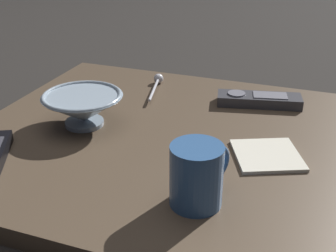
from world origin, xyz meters
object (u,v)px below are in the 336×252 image
(cereal_bowl, at_px, (83,107))
(tv_remote_near, at_px, (259,100))
(folded_napkin, at_px, (267,155))
(coffee_mug, at_px, (197,175))
(teaspoon, at_px, (157,81))

(cereal_bowl, xyz_separation_m, tv_remote_near, (-0.21, 0.30, -0.02))
(tv_remote_near, bearing_deg, folded_napkin, 13.35)
(coffee_mug, relative_size, folded_napkin, 0.72)
(teaspoon, bearing_deg, cereal_bowl, -13.33)
(cereal_bowl, height_order, coffee_mug, coffee_mug)
(coffee_mug, distance_m, tv_remote_near, 0.38)
(tv_remote_near, bearing_deg, cereal_bowl, -54.65)
(tv_remote_near, bearing_deg, coffee_mug, -3.52)
(teaspoon, bearing_deg, folded_napkin, 50.26)
(cereal_bowl, relative_size, tv_remote_near, 0.84)
(cereal_bowl, relative_size, folded_napkin, 1.08)
(coffee_mug, xyz_separation_m, folded_napkin, (-0.16, 0.07, -0.04))
(coffee_mug, distance_m, folded_napkin, 0.18)
(cereal_bowl, distance_m, tv_remote_near, 0.37)
(tv_remote_near, height_order, folded_napkin, tv_remote_near)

